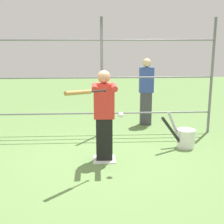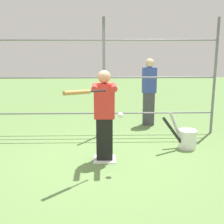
{
  "view_description": "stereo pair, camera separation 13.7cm",
  "coord_description": "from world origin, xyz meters",
  "px_view_note": "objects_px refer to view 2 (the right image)",
  "views": [
    {
      "loc": [
        0.16,
        5.34,
        2.18
      ],
      "look_at": [
        -0.13,
        0.19,
        0.94
      ],
      "focal_mm": 50.0,
      "sensor_mm": 36.0,
      "label": 1
    },
    {
      "loc": [
        0.02,
        5.35,
        2.18
      ],
      "look_at": [
        -0.13,
        0.19,
        0.94
      ],
      "focal_mm": 50.0,
      "sensor_mm": 36.0,
      "label": 2
    }
  ],
  "objects_px": {
    "baseball_bat_swinging": "(81,92)",
    "batter": "(104,113)",
    "softball_in_flight": "(120,115)",
    "bat_bucket": "(186,138)",
    "bystander_behind_fence": "(149,91)"
  },
  "relations": [
    {
      "from": "softball_in_flight",
      "to": "bat_bucket",
      "type": "bearing_deg",
      "value": -142.95
    },
    {
      "from": "batter",
      "to": "softball_in_flight",
      "type": "xyz_separation_m",
      "value": [
        -0.26,
        0.45,
        0.07
      ]
    },
    {
      "from": "baseball_bat_swinging",
      "to": "softball_in_flight",
      "type": "bearing_deg",
      "value": -151.86
    },
    {
      "from": "batter",
      "to": "baseball_bat_swinging",
      "type": "xyz_separation_m",
      "value": [
        0.35,
        0.78,
        0.51
      ]
    },
    {
      "from": "softball_in_flight",
      "to": "bat_bucket",
      "type": "xyz_separation_m",
      "value": [
        -1.39,
        -1.05,
        -0.74
      ]
    },
    {
      "from": "batter",
      "to": "bat_bucket",
      "type": "height_order",
      "value": "batter"
    },
    {
      "from": "baseball_bat_swinging",
      "to": "bat_bucket",
      "type": "relative_size",
      "value": 0.82
    },
    {
      "from": "baseball_bat_swinging",
      "to": "batter",
      "type": "bearing_deg",
      "value": -114.25
    },
    {
      "from": "bat_bucket",
      "to": "bystander_behind_fence",
      "type": "relative_size",
      "value": 0.45
    },
    {
      "from": "bat_bucket",
      "to": "bystander_behind_fence",
      "type": "height_order",
      "value": "bystander_behind_fence"
    },
    {
      "from": "softball_in_flight",
      "to": "bat_bucket",
      "type": "height_order",
      "value": "softball_in_flight"
    },
    {
      "from": "baseball_bat_swinging",
      "to": "bat_bucket",
      "type": "xyz_separation_m",
      "value": [
        -2.0,
        -1.37,
        -1.18
      ]
    },
    {
      "from": "baseball_bat_swinging",
      "to": "bystander_behind_fence",
      "type": "distance_m",
      "value": 3.5
    },
    {
      "from": "bystander_behind_fence",
      "to": "batter",
      "type": "bearing_deg",
      "value": 64.35
    },
    {
      "from": "baseball_bat_swinging",
      "to": "bat_bucket",
      "type": "distance_m",
      "value": 2.7
    }
  ]
}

